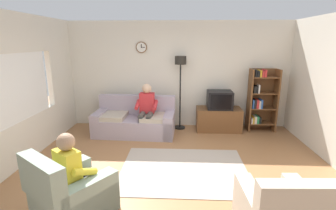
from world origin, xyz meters
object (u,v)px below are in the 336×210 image
(tv, at_px, (220,100))
(bookshelf, at_px, (260,99))
(tv_stand, at_px, (218,119))
(person_in_left_armchair, at_px, (75,169))
(couch, at_px, (135,121))
(person_on_couch, at_px, (146,107))
(floor_lamp, at_px, (180,72))
(armchair_near_window, at_px, (71,194))

(tv, xyz_separation_m, bookshelf, (1.02, 0.10, 0.01))
(tv_stand, distance_m, person_in_left_armchair, 3.99)
(couch, xyz_separation_m, person_on_couch, (0.30, -0.11, 0.39))
(couch, xyz_separation_m, person_in_left_armchair, (-0.25, -2.87, 0.29))
(floor_lamp, distance_m, person_in_left_armchair, 3.70)
(bookshelf, relative_size, armchair_near_window, 1.31)
(floor_lamp, bearing_deg, couch, -156.80)
(tv_stand, bearing_deg, bookshelf, 3.99)
(armchair_near_window, relative_size, person_in_left_armchair, 1.05)
(tv_stand, bearing_deg, tv, -90.00)
(couch, distance_m, tv_stand, 2.10)
(tv, bearing_deg, couch, -170.56)
(floor_lamp, xyz_separation_m, person_in_left_armchair, (-1.34, -3.34, -0.85))
(tv_stand, relative_size, floor_lamp, 0.59)
(couch, distance_m, bookshelf, 3.15)
(person_in_left_armchair, bearing_deg, bookshelf, 44.87)
(armchair_near_window, xyz_separation_m, person_in_left_armchair, (0.05, 0.07, 0.32))
(tv, distance_m, person_in_left_armchair, 3.97)
(bookshelf, relative_size, person_in_left_armchair, 1.38)
(person_on_couch, bearing_deg, person_in_left_armchair, -101.27)
(couch, bearing_deg, person_on_couch, -19.97)
(couch, distance_m, armchair_near_window, 2.96)
(tv_stand, bearing_deg, couch, -169.91)
(bookshelf, bearing_deg, person_in_left_armchair, -135.13)
(couch, height_order, armchair_near_window, same)
(couch, bearing_deg, floor_lamp, 23.20)
(tv_stand, distance_m, tv, 0.51)
(person_in_left_armchair, bearing_deg, tv_stand, 54.52)
(tv, distance_m, floor_lamp, 1.18)
(tv_stand, relative_size, person_on_couch, 0.89)
(tv, relative_size, armchair_near_window, 0.51)
(tv, bearing_deg, armchair_near_window, -125.68)
(floor_lamp, distance_m, armchair_near_window, 3.86)
(bookshelf, distance_m, person_in_left_armchair, 4.70)
(couch, bearing_deg, person_in_left_armchair, -94.93)
(floor_lamp, relative_size, person_on_couch, 1.49)
(person_on_couch, relative_size, person_in_left_armchair, 1.11)
(bookshelf, bearing_deg, person_on_couch, -168.84)
(couch, xyz_separation_m, floor_lamp, (1.09, 0.47, 1.14))
(couch, relative_size, armchair_near_window, 1.64)
(tv_stand, relative_size, person_in_left_armchair, 0.98)
(tv_stand, distance_m, armchair_near_window, 4.07)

